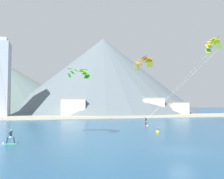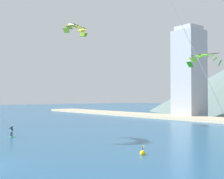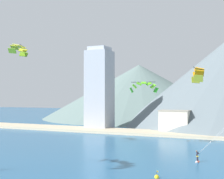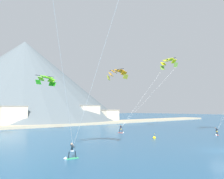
{
  "view_description": "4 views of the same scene",
  "coord_description": "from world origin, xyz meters",
  "px_view_note": "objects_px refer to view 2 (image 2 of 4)",
  "views": [
    {
      "loc": [
        -13.1,
        -22.66,
        4.77
      ],
      "look_at": [
        -3.76,
        12.87,
        6.74
      ],
      "focal_mm": 40.0,
      "sensor_mm": 36.0,
      "label": 1
    },
    {
      "loc": [
        26.3,
        -7.11,
        5.63
      ],
      "look_at": [
        -0.47,
        13.51,
        6.45
      ],
      "focal_mm": 50.0,
      "sensor_mm": 36.0,
      "label": 2
    },
    {
      "loc": [
        14.93,
        -22.99,
        9.96
      ],
      "look_at": [
        -2.23,
        14.31,
        10.87
      ],
      "focal_mm": 50.0,
      "sensor_mm": 36.0,
      "label": 3
    },
    {
      "loc": [
        -32.27,
        -14.94,
        5.43
      ],
      "look_at": [
        -3.91,
        16.59,
        8.68
      ],
      "focal_mm": 40.0,
      "sensor_mm": 36.0,
      "label": 4
    }
  ],
  "objects_px": {
    "kitesurfer_mid_center": "(11,133)",
    "parafoil_kite_distant_mid_solo": "(204,59)",
    "race_marker_buoy": "(143,153)",
    "parafoil_kite_distant_high_outer": "(76,29)"
  },
  "relations": [
    {
      "from": "kitesurfer_mid_center",
      "to": "parafoil_kite_distant_mid_solo",
      "type": "bearing_deg",
      "value": 67.85
    },
    {
      "from": "kitesurfer_mid_center",
      "to": "parafoil_kite_distant_mid_solo",
      "type": "xyz_separation_m",
      "value": [
        11.64,
        28.6,
        11.55
      ]
    },
    {
      "from": "race_marker_buoy",
      "to": "kitesurfer_mid_center",
      "type": "bearing_deg",
      "value": -165.83
    },
    {
      "from": "race_marker_buoy",
      "to": "parafoil_kite_distant_high_outer",
      "type": "bearing_deg",
      "value": 160.31
    },
    {
      "from": "parafoil_kite_distant_high_outer",
      "to": "race_marker_buoy",
      "type": "height_order",
      "value": "parafoil_kite_distant_high_outer"
    },
    {
      "from": "parafoil_kite_distant_mid_solo",
      "to": "race_marker_buoy",
      "type": "height_order",
      "value": "parafoil_kite_distant_mid_solo"
    },
    {
      "from": "parafoil_kite_distant_high_outer",
      "to": "parafoil_kite_distant_mid_solo",
      "type": "xyz_separation_m",
      "value": [
        21.88,
        11.98,
        -7.31
      ]
    },
    {
      "from": "kitesurfer_mid_center",
      "to": "parafoil_kite_distant_high_outer",
      "type": "xyz_separation_m",
      "value": [
        -10.24,
        16.62,
        18.87
      ]
    },
    {
      "from": "parafoil_kite_distant_high_outer",
      "to": "race_marker_buoy",
      "type": "relative_size",
      "value": 5.84
    },
    {
      "from": "parafoil_kite_distant_high_outer",
      "to": "kitesurfer_mid_center",
      "type": "bearing_deg",
      "value": -58.36
    }
  ]
}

